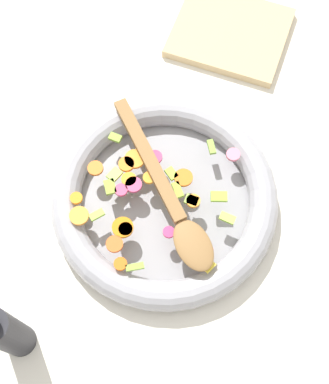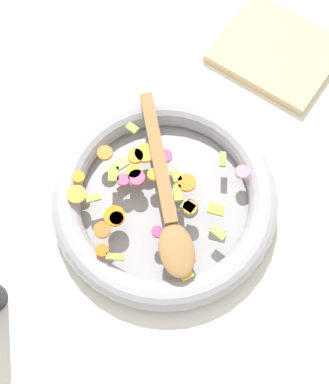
{
  "view_description": "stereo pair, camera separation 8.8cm",
  "coord_description": "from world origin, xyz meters",
  "px_view_note": "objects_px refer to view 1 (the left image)",
  "views": [
    {
      "loc": [
        -0.12,
        0.32,
        0.87
      ],
      "look_at": [
        0.0,
        0.0,
        0.05
      ],
      "focal_mm": 50.0,
      "sensor_mm": 36.0,
      "label": 1
    },
    {
      "loc": [
        -0.19,
        0.28,
        0.87
      ],
      "look_at": [
        0.0,
        0.0,
        0.05
      ],
      "focal_mm": 50.0,
      "sensor_mm": 36.0,
      "label": 2
    }
  ],
  "objects_px": {
    "wooden_spoon": "(170,199)",
    "cutting_board": "(229,32)",
    "skillet": "(165,198)",
    "pepper_mill": "(6,333)"
  },
  "relations": [
    {
      "from": "skillet",
      "to": "wooden_spoon",
      "type": "xyz_separation_m",
      "value": [
        -0.01,
        0.01,
        0.04
      ]
    },
    {
      "from": "pepper_mill",
      "to": "cutting_board",
      "type": "xyz_separation_m",
      "value": [
        -0.13,
        -0.68,
        -0.08
      ]
    },
    {
      "from": "cutting_board",
      "to": "pepper_mill",
      "type": "bearing_deg",
      "value": 79.0
    },
    {
      "from": "cutting_board",
      "to": "wooden_spoon",
      "type": "bearing_deg",
      "value": 92.18
    },
    {
      "from": "wooden_spoon",
      "to": "skillet",
      "type": "bearing_deg",
      "value": -44.76
    },
    {
      "from": "skillet",
      "to": "cutting_board",
      "type": "xyz_separation_m",
      "value": [
        0.0,
        -0.38,
        -0.01
      ]
    },
    {
      "from": "pepper_mill",
      "to": "wooden_spoon",
      "type": "bearing_deg",
      "value": -117.51
    },
    {
      "from": "skillet",
      "to": "wooden_spoon",
      "type": "height_order",
      "value": "wooden_spoon"
    },
    {
      "from": "wooden_spoon",
      "to": "cutting_board",
      "type": "height_order",
      "value": "wooden_spoon"
    },
    {
      "from": "skillet",
      "to": "cutting_board",
      "type": "relative_size",
      "value": 1.76
    }
  ]
}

